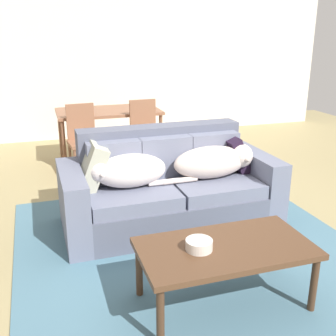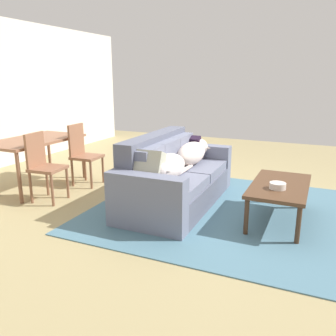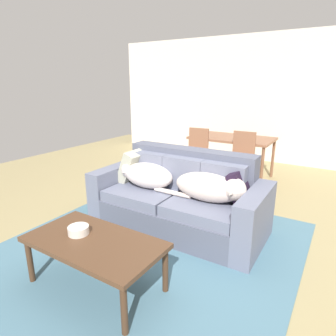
# 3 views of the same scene
# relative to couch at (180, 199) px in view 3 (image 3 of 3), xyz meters

# --- Properties ---
(ground_plane) EXTENTS (10.00, 10.00, 0.00)m
(ground_plane) POSITION_rel_couch_xyz_m (0.25, -0.24, -0.35)
(ground_plane) COLOR tan
(back_partition) EXTENTS (8.00, 0.12, 2.70)m
(back_partition) POSITION_rel_couch_xyz_m (0.25, 3.76, 1.00)
(back_partition) COLOR silver
(back_partition) RESTS_ON ground
(area_rug) EXTENTS (2.96, 3.27, 0.01)m
(area_rug) POSITION_rel_couch_xyz_m (0.00, -0.73, -0.34)
(area_rug) COLOR slate
(area_rug) RESTS_ON ground
(couch) EXTENTS (2.07, 0.95, 0.92)m
(couch) POSITION_rel_couch_xyz_m (0.00, 0.00, 0.00)
(couch) COLOR #535769
(couch) RESTS_ON ground
(dog_on_left_cushion) EXTENTS (0.83, 0.37, 0.30)m
(dog_on_left_cushion) POSITION_rel_couch_xyz_m (-0.42, -0.10, 0.26)
(dog_on_left_cushion) COLOR silver
(dog_on_left_cushion) RESTS_ON couch
(dog_on_right_cushion) EXTENTS (0.94, 0.35, 0.31)m
(dog_on_right_cushion) POSITION_rel_couch_xyz_m (0.44, -0.10, 0.27)
(dog_on_right_cushion) COLOR beige
(dog_on_right_cushion) RESTS_ON couch
(throw_pillow_by_left_arm) EXTENTS (0.29, 0.42, 0.44)m
(throw_pillow_by_left_arm) POSITION_rel_couch_xyz_m (-0.73, 0.04, 0.30)
(throw_pillow_by_left_arm) COLOR #ACAC95
(throw_pillow_by_left_arm) RESTS_ON couch
(throw_pillow_by_right_arm) EXTENTS (0.25, 0.38, 0.39)m
(throw_pillow_by_right_arm) POSITION_rel_couch_xyz_m (0.72, 0.06, 0.28)
(throw_pillow_by_right_arm) COLOR black
(throw_pillow_by_right_arm) RESTS_ON couch
(coffee_table) EXTENTS (1.17, 0.62, 0.45)m
(coffee_table) POSITION_rel_couch_xyz_m (-0.03, -1.36, 0.06)
(coffee_table) COLOR #523521
(coffee_table) RESTS_ON ground
(bowl_on_coffee_table) EXTENTS (0.18, 0.18, 0.07)m
(bowl_on_coffee_table) POSITION_rel_couch_xyz_m (-0.22, -1.35, 0.14)
(bowl_on_coffee_table) COLOR silver
(bowl_on_coffee_table) RESTS_ON coffee_table
(dining_table) EXTENTS (1.45, 0.84, 0.75)m
(dining_table) POSITION_rel_couch_xyz_m (-0.19, 2.23, 0.33)
(dining_table) COLOR #8C5B41
(dining_table) RESTS_ON ground
(dining_chair_near_left) EXTENTS (0.44, 0.44, 0.94)m
(dining_chair_near_left) POSITION_rel_couch_xyz_m (-0.62, 1.66, 0.17)
(dining_chair_near_left) COLOR #8C5B41
(dining_chair_near_left) RESTS_ON ground
(dining_chair_near_right) EXTENTS (0.42, 0.42, 0.95)m
(dining_chair_near_right) POSITION_rel_couch_xyz_m (0.20, 1.64, 0.17)
(dining_chair_near_right) COLOR #8C5B41
(dining_chair_near_right) RESTS_ON ground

